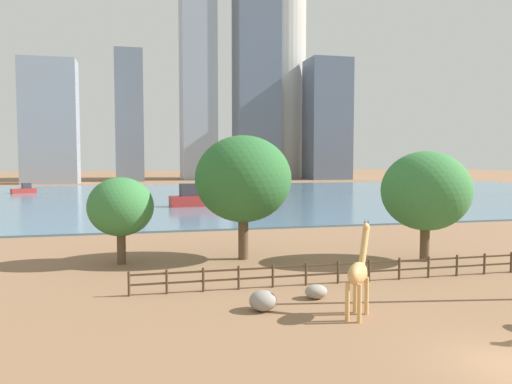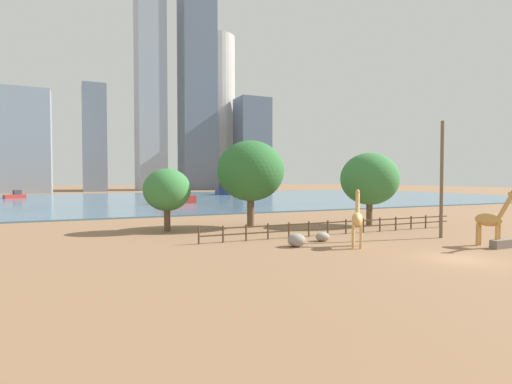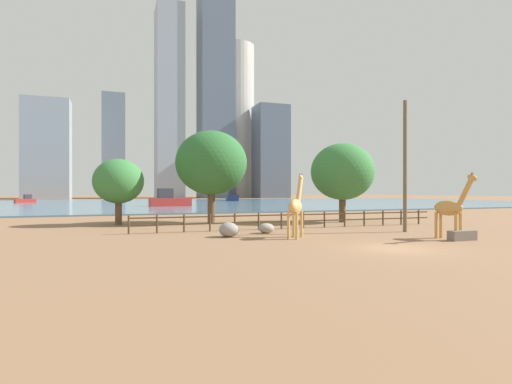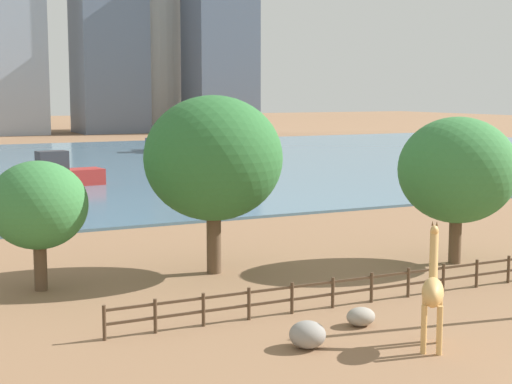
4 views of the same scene
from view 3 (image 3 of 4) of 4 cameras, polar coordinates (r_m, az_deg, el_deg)
The scene contains 21 objects.
ground_plane at distance 98.23m, azimuth -11.29°, elevation -1.62°, with size 400.00×400.00×0.00m, color #8C6647.
harbor_water at distance 95.25m, azimuth -11.04°, elevation -1.61°, with size 180.00×86.00×0.20m, color slate.
giraffe_tall at distance 27.70m, azimuth 26.04°, elevation -2.04°, with size 1.20×2.80×4.18m.
giraffe_companion at distance 25.87m, azimuth 5.71°, elevation -2.07°, with size 2.23×2.56×4.26m.
utility_pole at distance 31.39m, azimuth 20.52°, elevation 3.47°, with size 0.28×0.28×9.69m, color brown.
boulder_near_fence at distance 26.30m, azimuth -3.90°, elevation -5.39°, with size 1.30×1.28×0.96m, color gray.
boulder_by_pole at distance 28.58m, azimuth 1.47°, elevation -5.19°, with size 1.15×0.96×0.72m, color gray.
feeding_trough at distance 27.47m, azimuth 27.37°, elevation -5.55°, with size 1.80×0.60×0.60m, color #72665B.
enclosure_fence at distance 32.31m, azimuth 5.64°, elevation -3.87°, with size 26.12×0.14×1.30m.
tree_left_large at distance 38.28m, azimuth -6.40°, elevation 4.14°, with size 6.77×6.77×8.75m.
tree_center_broad at distance 39.60m, azimuth 12.24°, elevation 2.84°, with size 6.10×6.10×7.65m.
tree_right_tall at distance 37.53m, azimuth -19.05°, elevation 1.44°, with size 4.40×4.40×5.88m.
boat_ferry at distance 75.76m, azimuth -12.30°, elevation -1.14°, with size 7.72×3.44×3.30m.
boat_sailboat at distance 116.10m, azimuth -3.45°, elevation -0.60°, with size 4.75×9.15×3.83m.
boat_tug at distance 112.28m, azimuth -30.04°, elevation -0.97°, with size 4.82×3.41×2.00m.
skyline_tower_needle at distance 182.21m, azimuth -5.80°, elevation 15.83°, with size 14.35×13.59×104.55m, color slate.
skyline_block_central at distance 187.66m, azimuth -2.99°, elevation 9.98°, with size 17.48×17.48×70.15m, color #B7B2A8.
skyline_tower_glass at distance 166.32m, azimuth -19.68°, elevation 6.10°, with size 8.47×11.02×40.58m, color slate.
skyline_block_left at distance 176.51m, azimuth 2.12°, elevation 5.74°, with size 13.96×12.23×40.46m, color slate.
skyline_block_right at distance 155.76m, azimuth -27.72°, elevation 5.41°, with size 15.04×9.15×34.71m, color #939EAD.
skyline_tower_short at distance 178.40m, azimuth -12.28°, elevation 12.35°, with size 11.30×15.24×81.51m, color #939EAD.
Camera 3 is at (-13.85, -17.20, 3.02)m, focal length 28.00 mm.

